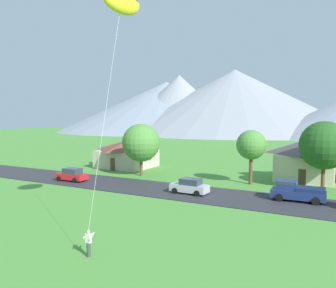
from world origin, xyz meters
TOP-DOWN VIEW (x-y plane):
  - road_strip at (0.00, 30.43)m, footprint 160.00×7.82m
  - mountain_central_ridge at (-72.83, 166.69)m, footprint 71.28×71.28m
  - mountain_far_west_ridge at (-86.00, 175.76)m, footprint 127.59×127.59m
  - mountain_east_ridge at (-44.36, 178.28)m, footprint 131.71×131.71m
  - house_leftmost at (-21.84, 43.09)m, footprint 8.90×8.55m
  - house_left_center at (6.25, 44.33)m, footprint 7.81×6.78m
  - tree_near_left at (0.42, 38.59)m, footprint 3.75×3.75m
  - tree_left_of_center at (-15.20, 37.22)m, footprint 5.51×5.51m
  - tree_right_of_center at (8.74, 39.25)m, footprint 5.66×5.66m
  - parked_car_silver_west_end at (-4.17, 29.98)m, footprint 4.26×2.20m
  - parked_car_red_mid_east at (-21.06, 29.29)m, footprint 4.27×2.22m
  - pickup_truck_navy_west_side at (6.76, 32.08)m, footprint 5.26×2.46m
  - kite_flyer_with_kite at (-2.50, 15.16)m, footprint 2.08×5.31m

SIDE VIEW (x-z plane):
  - road_strip at x=0.00m, z-range 0.00..0.08m
  - parked_car_silver_west_end at x=-4.17m, z-range 0.03..1.71m
  - parked_car_red_mid_east at x=-21.06m, z-range 0.03..1.71m
  - pickup_truck_navy_west_side at x=6.76m, z-range 0.06..2.06m
  - house_leftmost at x=-21.84m, z-range 0.08..4.62m
  - house_left_center at x=6.25m, z-range 0.10..5.61m
  - tree_left_of_center at x=-15.20m, z-range 1.02..8.60m
  - tree_near_left at x=0.42m, z-range 1.54..8.46m
  - tree_right_of_center at x=8.74m, z-range 1.20..9.29m
  - mountain_far_west_ridge at x=-86.00m, z-range 0.00..29.42m
  - mountain_central_ridge at x=-72.83m, z-range 0.00..31.76m
  - kite_flyer_with_kite at x=-2.50m, z-range 7.38..24.63m
  - mountain_east_ridge at x=-44.36m, z-range 0.00..34.37m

